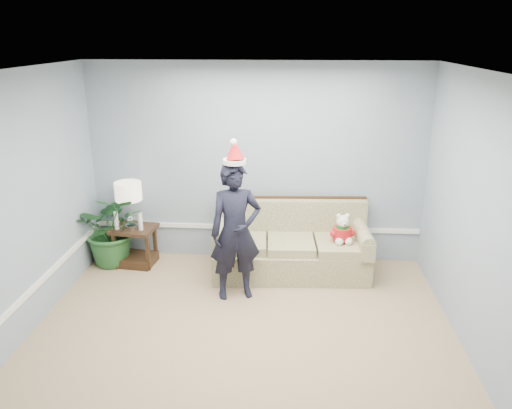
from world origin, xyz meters
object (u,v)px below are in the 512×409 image
Objects in this scene: side_table at (136,250)px; teddy_bear at (342,232)px; sofa at (291,248)px; man at (236,232)px; table_lamp at (128,193)px; houseplant at (113,228)px.

teddy_bear reaches higher than side_table.
man is (-0.65, -0.70, 0.49)m from sofa.
table_lamp is at bearing 169.42° from side_table.
sofa reaches higher than teddy_bear.
man is at bearing -135.85° from sofa.
teddy_bear is at bearing -3.95° from side_table.
man is at bearing -167.31° from teddy_bear.
houseplant is at bearing 179.69° from side_table.
sofa is at bearing -1.86° from table_lamp.
table_lamp reaches higher than teddy_bear.
teddy_bear is at bearing -3.60° from houseplant.
side_table is 0.37× the size of man.
houseplant is at bearing -178.87° from table_lamp.
houseplant is 3.07m from teddy_bear.
teddy_bear is (0.65, -0.13, 0.30)m from sofa.
houseplant is at bearing 175.28° from sofa.
sofa is 1.99× the size of houseplant.
houseplant is (-0.26, -0.01, -0.51)m from table_lamp.
houseplant reaches higher than teddy_bear.
man is (1.77, -0.77, 0.31)m from houseplant.
man is (1.47, -0.77, 0.62)m from side_table.
houseplant reaches higher than side_table.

